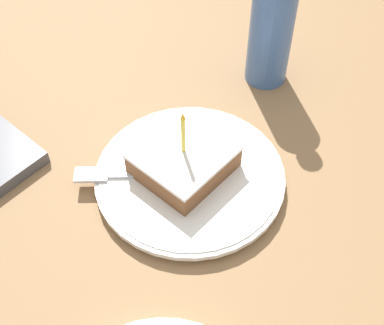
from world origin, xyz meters
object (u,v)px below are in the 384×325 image
(cake_slice, at_px, (185,159))
(bottle, at_px, (271,29))
(fork, at_px, (129,174))
(plate, at_px, (192,175))

(cake_slice, height_order, bottle, bottle)
(cake_slice, distance_m, fork, 0.08)
(fork, bearing_deg, plate, -133.99)
(cake_slice, bearing_deg, plate, -170.49)
(plate, xyz_separation_m, bottle, (0.05, -0.24, 0.08))
(plate, distance_m, fork, 0.09)
(cake_slice, bearing_deg, bottle, -79.99)
(plate, height_order, fork, fork)
(bottle, bearing_deg, plate, 102.60)
(fork, bearing_deg, bottle, -91.08)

